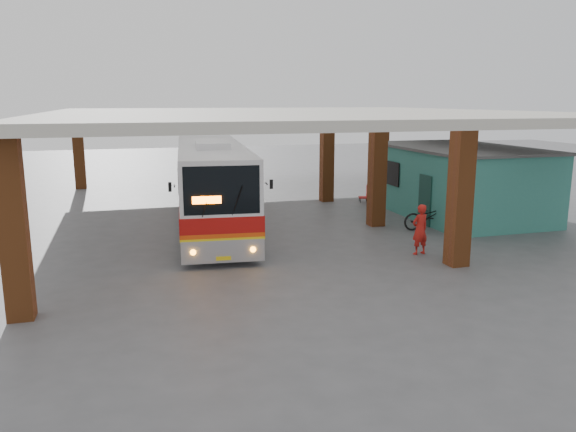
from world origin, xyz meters
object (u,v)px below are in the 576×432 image
Objects in this scene: motorcycle at (429,216)px; red_chair at (366,194)px; coach_bus at (212,184)px; pedestrian at (420,229)px.

motorcycle is 2.44× the size of red_chair.
red_chair is at bearing 27.94° from coach_bus.
coach_bus is at bearing -144.19° from red_chair.
motorcycle is (8.28, -3.01, -1.23)m from coach_bus.
pedestrian is at bearing -89.98° from red_chair.
red_chair is at bearing 2.21° from motorcycle.
motorcycle is 1.23× the size of pedestrian.
red_chair is (0.12, 6.46, -0.16)m from motorcycle.
motorcycle is at bearing -136.40° from pedestrian.
red_chair is (8.39, 3.45, -1.39)m from coach_bus.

